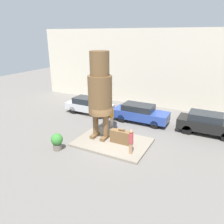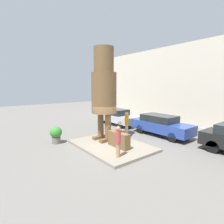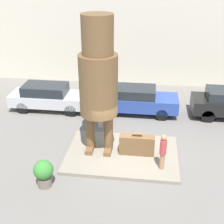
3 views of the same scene
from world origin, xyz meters
name	(u,v)px [view 3 (image 3 of 3)]	position (x,y,z in m)	size (l,w,h in m)	color
ground_plane	(122,156)	(0.00, 0.00, 0.00)	(60.00, 60.00, 0.00)	slate
pedestal	(122,154)	(0.00, 0.00, 0.08)	(5.05, 3.59, 0.16)	gray
building_backdrop	(137,28)	(0.00, 9.75, 3.92)	(28.00, 0.60, 7.85)	beige
statue_figure	(98,76)	(-1.07, 0.20, 3.74)	(1.65, 1.65, 6.12)	brown
giant_suitcase	(137,145)	(0.66, 0.04, 0.62)	(1.57, 0.43, 1.10)	brown
tourist	(163,151)	(1.77, -0.96, 1.05)	(0.28, 0.28, 1.64)	#A87A56
parked_car_silver	(49,96)	(-4.85, 4.44, 0.83)	(4.63, 1.70, 1.56)	#B7B7BC
parked_car_blue	(135,100)	(0.30, 4.61, 0.85)	(4.77, 1.74, 1.59)	#284293
planter_pot	(44,172)	(-2.84, -2.49, 0.64)	(0.79, 0.79, 1.15)	#70665B
worker_hivis	(100,110)	(-1.44, 2.62, 1.00)	(0.31, 0.31, 1.82)	beige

